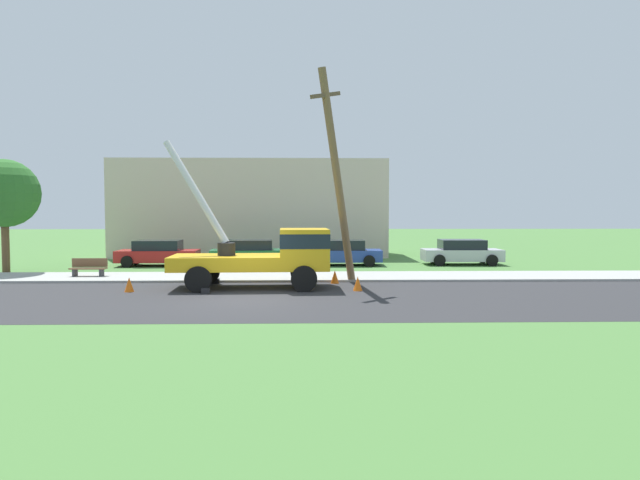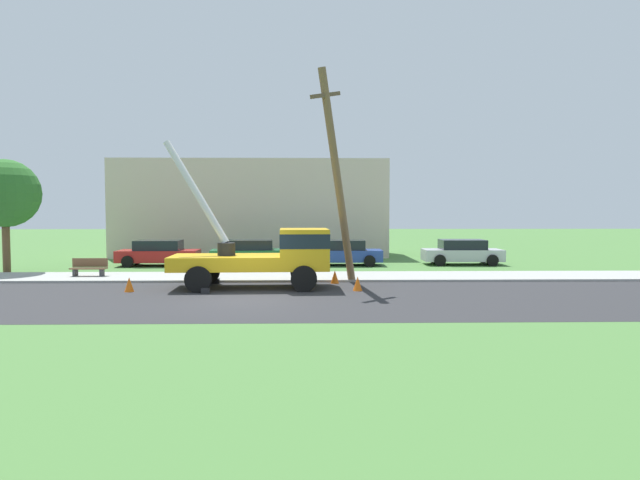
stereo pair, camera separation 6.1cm
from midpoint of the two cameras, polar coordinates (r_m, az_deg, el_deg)
The scene contains 15 objects.
ground_plane at distance 31.53m, azimuth -5.03°, elevation -2.56°, with size 120.00×120.00×0.00m, color #477538.
road_asphalt at distance 19.67m, azimuth -7.28°, elevation -5.98°, with size 80.00×8.62×0.01m, color #2B2B2D.
sidewalk_strip at distance 25.57m, azimuth -5.89°, elevation -3.77°, with size 80.00×3.36×0.10m, color #9E9E99.
utility_truck at distance 22.18m, azimuth -4.93°, elevation -1.29°, with size 6.84×3.21×5.98m.
leaning_utility_pole at distance 23.11m, azimuth 1.83°, elevation 6.66°, with size 2.06×2.36×8.83m.
traffic_cone_ahead at distance 21.37m, azimuth 3.96°, elevation -4.49°, with size 0.36×0.36×0.56m, color orange.
traffic_cone_behind at distance 22.26m, azimuth -18.94°, elevation -4.35°, with size 0.36×0.36×0.56m, color orange.
traffic_cone_curbside at distance 23.47m, azimuth 1.61°, elevation -3.80°, with size 0.36×0.36×0.56m, color orange.
parked_sedan_red at distance 32.15m, azimuth -16.19°, elevation -1.29°, with size 4.44×2.08×1.42m.
parked_sedan_green at distance 31.50m, azimuth -7.12°, elevation -1.28°, with size 4.53×2.24×1.42m.
parked_sedan_blue at distance 31.18m, azimuth 2.37°, elevation -1.30°, with size 4.44×2.09×1.42m.
parked_sedan_silver at distance 32.54m, azimuth 14.45°, elevation -1.21°, with size 4.44×2.09×1.42m.
park_bench at distance 27.36m, azimuth -22.58°, elevation -2.67°, with size 1.60×0.45×0.90m.
roadside_tree_near at distance 31.40m, azimuth -29.62°, elevation 4.16°, with size 3.35×3.35×5.61m.
lowrise_building_backdrop at distance 38.52m, azimuth -6.87°, elevation 3.22°, with size 18.00×6.00×6.40m, color beige.
Camera 2 is at (2.06, -19.32, 3.09)m, focal length 31.14 mm.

